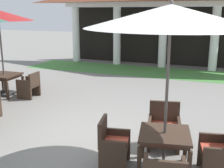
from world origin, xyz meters
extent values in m
plane|color=gray|center=(0.00, 0.00, 0.00)|extent=(60.00, 60.00, 0.00)
cylinder|color=white|center=(-4.83, 8.75, 1.48)|extent=(0.39, 0.39, 2.96)
cylinder|color=white|center=(-2.41, 8.75, 1.48)|extent=(0.39, 0.39, 2.96)
cylinder|color=white|center=(0.00, 8.75, 1.48)|extent=(0.39, 0.39, 2.96)
cylinder|color=white|center=(2.41, 8.75, 1.48)|extent=(0.39, 0.39, 2.96)
cube|color=white|center=(0.00, 8.75, 3.08)|extent=(10.45, 0.70, 0.24)
cube|color=black|center=(0.00, 9.65, 1.48)|extent=(10.25, 0.16, 2.96)
cube|color=#47843D|center=(0.00, 7.40, 0.00)|extent=(12.65, 2.45, 0.01)
cube|color=#38281E|center=(1.93, -0.80, 0.69)|extent=(1.01, 1.01, 0.05)
cube|color=#38281E|center=(1.93, -0.80, 0.64)|extent=(0.93, 0.93, 0.06)
cube|color=#38281E|center=(1.62, -1.26, 0.31)|extent=(0.08, 0.08, 0.61)
cube|color=#38281E|center=(1.47, -0.49, 0.31)|extent=(0.08, 0.08, 0.61)
cube|color=#38281E|center=(2.24, -0.34, 0.31)|extent=(0.08, 0.08, 0.61)
cube|color=#2D2D2D|center=(1.93, -0.80, 0.04)|extent=(0.40, 0.40, 0.09)
cylinder|color=#4C4742|center=(1.93, -0.80, 1.31)|extent=(0.05, 0.05, 2.62)
cone|color=white|center=(1.93, -0.80, 2.66)|extent=(2.72, 2.72, 0.36)
sphere|color=#4C4742|center=(1.93, -0.80, 2.87)|extent=(0.06, 0.06, 0.06)
cube|color=#38281E|center=(1.08, -0.96, 0.40)|extent=(0.59, 0.64, 0.07)
cube|color=#C64C38|center=(1.08, -0.96, 0.46)|extent=(0.54, 0.59, 0.05)
cube|color=#38281E|center=(0.86, -1.01, 0.67)|extent=(0.17, 0.56, 0.46)
cube|color=#38281E|center=(1.03, -0.71, 0.31)|extent=(0.49, 0.15, 0.61)
cube|color=#38281E|center=(1.13, -1.22, 0.31)|extent=(0.49, 0.15, 0.61)
cube|color=#38281E|center=(1.25, -0.67, 0.18)|extent=(0.07, 0.07, 0.37)
cube|color=#38281E|center=(1.34, -1.17, 0.18)|extent=(0.07, 0.07, 0.37)
cube|color=#38281E|center=(0.82, -0.76, 0.18)|extent=(0.07, 0.07, 0.37)
cube|color=#38281E|center=(0.92, -1.25, 0.18)|extent=(0.07, 0.07, 0.37)
cube|color=#38281E|center=(2.78, -0.64, 0.40)|extent=(0.61, 0.69, 0.07)
cube|color=#C64C38|center=(2.78, -0.64, 0.46)|extent=(0.56, 0.63, 0.05)
cube|color=#38281E|center=(2.83, -0.91, 0.32)|extent=(0.51, 0.16, 0.64)
cube|color=#38281E|center=(2.72, -0.36, 0.32)|extent=(0.51, 0.16, 0.64)
cube|color=#38281E|center=(2.50, -0.41, 0.18)|extent=(0.07, 0.07, 0.36)
cube|color=#38281E|center=(1.76, 0.05, 0.42)|extent=(0.71, 0.63, 0.07)
cube|color=#C64C38|center=(1.76, 0.05, 0.48)|extent=(0.65, 0.58, 0.05)
cube|color=#38281E|center=(1.72, 0.28, 0.69)|extent=(0.62, 0.18, 0.48)
cube|color=#38281E|center=(2.05, 0.10, 0.32)|extent=(0.16, 0.52, 0.63)
cube|color=#38281E|center=(1.48, -0.01, 0.32)|extent=(0.16, 0.52, 0.63)
cube|color=#38281E|center=(2.08, -0.13, 0.19)|extent=(0.07, 0.07, 0.39)
cube|color=#38281E|center=(1.53, -0.23, 0.19)|extent=(0.07, 0.07, 0.39)
cube|color=#38281E|center=(2.00, 0.33, 0.19)|extent=(0.07, 0.07, 0.39)
cube|color=#38281E|center=(1.44, 0.22, 0.19)|extent=(0.07, 0.07, 0.39)
cube|color=#38281E|center=(-3.96, 1.99, 0.68)|extent=(0.95, 0.95, 0.05)
cube|color=#38281E|center=(-3.96, 1.99, 0.62)|extent=(0.88, 0.88, 0.08)
cube|color=#38281E|center=(-3.52, 1.59, 0.29)|extent=(0.07, 0.07, 0.58)
cube|color=#38281E|center=(-4.40, 2.39, 0.29)|extent=(0.07, 0.07, 0.58)
cube|color=#38281E|center=(-3.56, 2.43, 0.29)|extent=(0.07, 0.07, 0.58)
cube|color=#2D2D2D|center=(-3.96, 1.99, 0.04)|extent=(0.54, 0.54, 0.08)
cylinder|color=#4C4742|center=(-3.96, 1.99, 1.29)|extent=(0.05, 0.05, 2.58)
cube|color=#38281E|center=(-3.03, 2.03, 0.39)|extent=(0.55, 0.59, 0.07)
cube|color=#C64C38|center=(-3.03, 2.03, 0.45)|extent=(0.51, 0.54, 0.05)
cube|color=#38281E|center=(-2.79, 2.04, 0.63)|extent=(0.09, 0.56, 0.40)
cube|color=#38281E|center=(-3.02, 1.77, 0.32)|extent=(0.53, 0.08, 0.63)
cube|color=#38281E|center=(-3.05, 2.29, 0.32)|extent=(0.53, 0.08, 0.63)
cube|color=#38281E|center=(-3.26, 1.77, 0.18)|extent=(0.06, 0.06, 0.36)
cube|color=#38281E|center=(-3.28, 2.27, 0.18)|extent=(0.06, 0.06, 0.36)
cube|color=#38281E|center=(-2.79, 1.79, 0.18)|extent=(0.06, 0.06, 0.36)
cube|color=#38281E|center=(-2.81, 2.30, 0.18)|extent=(0.06, 0.06, 0.36)
cube|color=#38281E|center=(-2.66, 0.29, 0.19)|extent=(0.06, 0.06, 0.38)
camera|label=1|loc=(2.68, -5.30, 2.73)|focal=45.36mm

